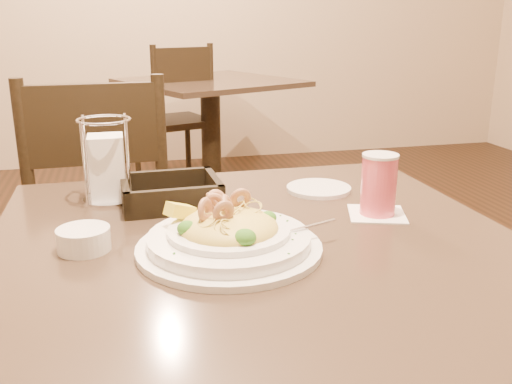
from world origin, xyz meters
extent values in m
cube|color=#463628|center=(0.00, 0.00, 0.70)|extent=(0.90, 0.90, 0.03)
cylinder|color=black|center=(0.34, 2.56, 0.01)|extent=(0.52, 0.52, 0.03)
cylinder|color=black|center=(0.34, 2.56, 0.36)|extent=(0.12, 0.12, 0.66)
cube|color=#463628|center=(0.34, 2.56, 0.70)|extent=(1.18, 1.18, 0.03)
cube|color=black|center=(-0.29, 0.89, 0.45)|extent=(0.43, 0.43, 0.04)
cylinder|color=black|center=(-0.12, 1.08, 0.21)|extent=(0.04, 0.04, 0.43)
cylinder|color=black|center=(-0.48, 1.07, 0.21)|extent=(0.04, 0.04, 0.43)
cylinder|color=black|center=(-0.11, 0.72, 0.21)|extent=(0.04, 0.04, 0.43)
cylinder|color=black|center=(-0.47, 0.71, 0.21)|extent=(0.04, 0.04, 0.43)
cylinder|color=black|center=(-0.11, 0.72, 0.70)|extent=(0.04, 0.04, 0.46)
cylinder|color=black|center=(-0.47, 0.71, 0.70)|extent=(0.04, 0.04, 0.46)
cube|color=black|center=(-0.29, 0.71, 0.80)|extent=(0.36, 0.04, 0.22)
cube|color=black|center=(0.12, 2.68, 0.45)|extent=(0.53, 0.53, 0.04)
cylinder|color=black|center=(0.24, 2.90, 0.21)|extent=(0.04, 0.04, 0.43)
cylinder|color=black|center=(-0.11, 2.79, 0.21)|extent=(0.04, 0.04, 0.43)
cylinder|color=black|center=(0.35, 2.56, 0.21)|extent=(0.04, 0.04, 0.43)
cylinder|color=black|center=(0.00, 2.45, 0.21)|extent=(0.04, 0.04, 0.43)
cylinder|color=black|center=(0.35, 2.56, 0.70)|extent=(0.04, 0.04, 0.46)
cylinder|color=black|center=(0.00, 2.45, 0.70)|extent=(0.04, 0.04, 0.46)
cube|color=black|center=(0.17, 2.51, 0.80)|extent=(0.35, 0.14, 0.22)
cylinder|color=white|center=(-0.06, -0.04, 0.72)|extent=(0.30, 0.30, 0.01)
cylinder|color=white|center=(-0.06, -0.04, 0.74)|extent=(0.26, 0.26, 0.02)
cylinder|color=white|center=(-0.06, -0.04, 0.75)|extent=(0.20, 0.20, 0.01)
ellipsoid|color=gold|center=(-0.06, -0.04, 0.76)|extent=(0.16, 0.16, 0.06)
cube|color=#FDF135|center=(-0.13, 0.03, 0.77)|extent=(0.06, 0.05, 0.04)
cube|color=silver|center=(0.07, -0.05, 0.75)|extent=(0.11, 0.03, 0.01)
cube|color=silver|center=(0.01, -0.05, 0.75)|extent=(0.03, 0.02, 0.00)
torus|color=gold|center=(-0.07, -0.08, 0.77)|extent=(0.04, 0.04, 0.02)
torus|color=gold|center=(-0.10, -0.03, 0.77)|extent=(0.04, 0.04, 0.02)
torus|color=gold|center=(-0.01, -0.01, 0.78)|extent=(0.04, 0.03, 0.03)
torus|color=gold|center=(-0.07, -0.04, 0.77)|extent=(0.05, 0.04, 0.02)
torus|color=gold|center=(-0.05, -0.02, 0.77)|extent=(0.05, 0.04, 0.02)
torus|color=gold|center=(-0.05, -0.04, 0.78)|extent=(0.04, 0.04, 0.03)
torus|color=gold|center=(-0.06, -0.04, 0.77)|extent=(0.04, 0.04, 0.01)
torus|color=gold|center=(-0.05, -0.02, 0.78)|extent=(0.05, 0.06, 0.03)
torus|color=gold|center=(-0.08, -0.06, 0.76)|extent=(0.04, 0.05, 0.03)
torus|color=gold|center=(-0.04, -0.02, 0.77)|extent=(0.04, 0.04, 0.01)
torus|color=gold|center=(-0.10, -0.06, 0.78)|extent=(0.04, 0.04, 0.02)
torus|color=gold|center=(-0.08, -0.03, 0.77)|extent=(0.03, 0.03, 0.01)
torus|color=gold|center=(-0.06, -0.04, 0.77)|extent=(0.04, 0.03, 0.02)
torus|color=gold|center=(-0.02, -0.02, 0.78)|extent=(0.04, 0.04, 0.02)
torus|color=gold|center=(-0.04, 0.00, 0.77)|extent=(0.04, 0.05, 0.03)
torus|color=gold|center=(-0.06, -0.05, 0.77)|extent=(0.03, 0.03, 0.01)
torus|color=gold|center=(-0.03, -0.03, 0.77)|extent=(0.04, 0.04, 0.02)
torus|color=gold|center=(-0.07, -0.07, 0.77)|extent=(0.04, 0.04, 0.02)
torus|color=gold|center=(-0.07, -0.09, 0.77)|extent=(0.04, 0.04, 0.04)
torus|color=gold|center=(-0.09, 0.00, 0.77)|extent=(0.03, 0.03, 0.02)
torus|color=gold|center=(-0.07, -0.08, 0.78)|extent=(0.03, 0.04, 0.02)
torus|color=tan|center=(-0.03, 0.00, 0.79)|extent=(0.04, 0.03, 0.04)
torus|color=tan|center=(-0.08, -0.01, 0.79)|extent=(0.04, 0.04, 0.04)
torus|color=tan|center=(-0.10, -0.05, 0.79)|extent=(0.04, 0.04, 0.04)
torus|color=tan|center=(-0.08, -0.02, 0.79)|extent=(0.04, 0.02, 0.04)
torus|color=tan|center=(-0.07, -0.01, 0.79)|extent=(0.04, 0.03, 0.04)
torus|color=tan|center=(-0.06, -0.04, 0.79)|extent=(0.04, 0.04, 0.04)
torus|color=tan|center=(-0.07, -0.06, 0.79)|extent=(0.04, 0.03, 0.04)
ellipsoid|color=#255A14|center=(0.01, -0.03, 0.76)|extent=(0.03, 0.03, 0.02)
ellipsoid|color=#255A14|center=(-0.07, 0.03, 0.76)|extent=(0.03, 0.03, 0.02)
ellipsoid|color=#255A14|center=(-0.13, -0.04, 0.76)|extent=(0.03, 0.03, 0.02)
ellipsoid|color=#255A14|center=(-0.05, -0.10, 0.76)|extent=(0.03, 0.03, 0.03)
cube|color=#266619|center=(0.05, -0.06, 0.75)|extent=(0.00, 0.00, 0.00)
cube|color=#266619|center=(0.05, 0.03, 0.75)|extent=(0.00, 0.00, 0.00)
cube|color=#266619|center=(-0.15, -0.09, 0.75)|extent=(0.00, 0.00, 0.00)
cube|color=#266619|center=(-0.15, -0.10, 0.75)|extent=(0.00, 0.00, 0.00)
cube|color=#266619|center=(0.01, -0.14, 0.75)|extent=(0.00, 0.00, 0.00)
cube|color=#266619|center=(0.05, 0.00, 0.75)|extent=(0.00, 0.00, 0.00)
cube|color=#266619|center=(-0.13, 0.06, 0.75)|extent=(0.00, 0.00, 0.00)
cube|color=#266619|center=(0.03, 0.04, 0.75)|extent=(0.00, 0.00, 0.00)
cube|color=#266619|center=(-0.03, 0.08, 0.75)|extent=(0.00, 0.00, 0.00)
cube|color=#266619|center=(-0.08, 0.09, 0.75)|extent=(0.00, 0.00, 0.00)
cube|color=#266619|center=(0.05, 0.00, 0.75)|extent=(0.00, 0.00, 0.00)
cube|color=#266619|center=(0.03, -0.09, 0.75)|extent=(0.00, 0.00, 0.00)
cube|color=white|center=(0.25, 0.07, 0.72)|extent=(0.13, 0.13, 0.00)
cylinder|color=#E95265|center=(0.25, 0.07, 0.77)|extent=(0.07, 0.07, 0.11)
cylinder|color=white|center=(0.25, 0.07, 0.83)|extent=(0.07, 0.07, 0.01)
cube|color=black|center=(-0.13, 0.23, 0.72)|extent=(0.20, 0.16, 0.01)
cube|color=black|center=(-0.04, 0.23, 0.75)|extent=(0.02, 0.16, 0.04)
cube|color=black|center=(-0.22, 0.23, 0.75)|extent=(0.02, 0.16, 0.04)
cube|color=black|center=(-0.13, 0.30, 0.75)|extent=(0.19, 0.02, 0.04)
cube|color=black|center=(-0.12, 0.16, 0.75)|extent=(0.19, 0.02, 0.04)
cylinder|color=silver|center=(-0.25, 0.29, 0.72)|extent=(0.11, 0.11, 0.01)
torus|color=silver|center=(-0.25, 0.29, 0.88)|extent=(0.11, 0.11, 0.01)
cube|color=white|center=(-0.25, 0.29, 0.79)|extent=(0.08, 0.08, 0.13)
cylinder|color=silver|center=(-0.29, 0.25, 0.80)|extent=(0.01, 0.01, 0.17)
cylinder|color=silver|center=(-0.20, 0.25, 0.80)|extent=(0.01, 0.01, 0.17)
cylinder|color=silver|center=(-0.29, 0.33, 0.80)|extent=(0.01, 0.01, 0.17)
cylinder|color=silver|center=(-0.20, 0.33, 0.80)|extent=(0.01, 0.01, 0.17)
cylinder|color=white|center=(0.20, 0.25, 0.72)|extent=(0.19, 0.19, 0.01)
cylinder|color=white|center=(-0.29, 0.03, 0.73)|extent=(0.10, 0.10, 0.04)
camera|label=1|loc=(-0.22, -0.88, 1.08)|focal=40.00mm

